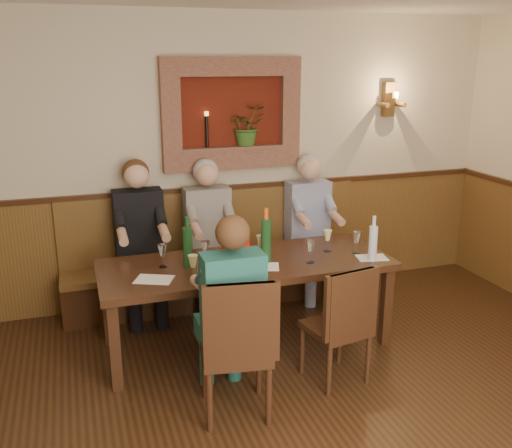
{
  "coord_description": "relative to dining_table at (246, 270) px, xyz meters",
  "views": [
    {
      "loc": [
        -1.31,
        -2.38,
        2.37
      ],
      "look_at": [
        0.1,
        1.9,
        1.05
      ],
      "focal_mm": 40.0,
      "sensor_mm": 36.0,
      "label": 1
    }
  ],
  "objects": [
    {
      "name": "wine_glass_1",
      "position": [
        -0.67,
        0.09,
        0.17
      ],
      "size": [
        0.08,
        0.08,
        0.19
      ],
      "primitive_type": null,
      "color": "white",
      "rests_on": "dining_table"
    },
    {
      "name": "spittoon_bucket",
      "position": [
        -0.13,
        -0.12,
        0.21
      ],
      "size": [
        0.27,
        0.27,
        0.26
      ],
      "primitive_type": "cylinder",
      "rotation": [
        0.0,
        0.0,
        0.2
      ],
      "color": "red",
      "rests_on": "dining_table"
    },
    {
      "name": "wall_sconce",
      "position": [
        1.9,
        1.08,
        1.27
      ],
      "size": [
        0.25,
        0.2,
        0.35
      ],
      "color": "brown",
      "rests_on": "ground"
    },
    {
      "name": "tasting_sheet_c",
      "position": [
        1.03,
        -0.24,
        0.08
      ],
      "size": [
        0.28,
        0.22,
        0.0
      ],
      "primitive_type": "cube",
      "rotation": [
        0.0,
        0.0,
        -0.2
      ],
      "color": "white",
      "rests_on": "dining_table"
    },
    {
      "name": "wine_glass_4",
      "position": [
        -0.5,
        -0.24,
        0.17
      ],
      "size": [
        0.08,
        0.08,
        0.19
      ],
      "primitive_type": null,
      "color": "#DFE186",
      "rests_on": "dining_table"
    },
    {
      "name": "water_bottle",
      "position": [
        1.0,
        -0.3,
        0.23
      ],
      "size": [
        0.09,
        0.09,
        0.38
      ],
      "rotation": [
        0.0,
        0.0,
        -0.25
      ],
      "color": "silver",
      "rests_on": "dining_table"
    },
    {
      "name": "tasting_sheet_b",
      "position": [
        0.08,
        -0.16,
        0.08
      ],
      "size": [
        0.32,
        0.27,
        0.0
      ],
      "primitive_type": "cube",
      "rotation": [
        0.0,
        0.0,
        -0.33
      ],
      "color": "white",
      "rests_on": "dining_table"
    },
    {
      "name": "chair_near_left",
      "position": [
        -0.37,
        -0.93,
        -0.37
      ],
      "size": [
        0.52,
        0.52,
        1.03
      ],
      "rotation": [
        0.0,
        0.0,
        -0.15
      ],
      "color": "black",
      "rests_on": "ground"
    },
    {
      "name": "chair_near_right",
      "position": [
        0.48,
        -0.75,
        -0.4
      ],
      "size": [
        0.48,
        0.48,
        0.94
      ],
      "rotation": [
        0.0,
        0.0,
        0.18
      ],
      "color": "black",
      "rests_on": "ground"
    },
    {
      "name": "person_bench_left",
      "position": [
        -0.76,
        0.84,
        -0.06
      ],
      "size": [
        0.45,
        0.55,
        1.49
      ],
      "color": "black",
      "rests_on": "ground"
    },
    {
      "name": "wine_glass_2",
      "position": [
        -0.14,
        -0.25,
        0.17
      ],
      "size": [
        0.08,
        0.08,
        0.19
      ],
      "primitive_type": null,
      "color": "#DFE186",
      "rests_on": "dining_table"
    },
    {
      "name": "wine_bottle_green_b",
      "position": [
        -0.48,
        0.02,
        0.25
      ],
      "size": [
        0.1,
        0.1,
        0.42
      ],
      "rotation": [
        0.0,
        0.0,
        -0.27
      ],
      "color": "#19471E",
      "rests_on": "dining_table"
    },
    {
      "name": "bench",
      "position": [
        0.0,
        0.94,
        -0.35
      ],
      "size": [
        3.0,
        0.45,
        1.11
      ],
      "color": "#381E0F",
      "rests_on": "ground"
    },
    {
      "name": "room_shell",
      "position": [
        0.0,
        -1.85,
        1.21
      ],
      "size": [
        6.04,
        6.04,
        2.82
      ],
      "color": "beige",
      "rests_on": "ground"
    },
    {
      "name": "dining_table",
      "position": [
        0.0,
        0.0,
        0.0
      ],
      "size": [
        2.4,
        0.9,
        0.75
      ],
      "color": "black",
      "rests_on": "ground"
    },
    {
      "name": "wainscoting",
      "position": [
        0.0,
        -1.85,
        -0.09
      ],
      "size": [
        6.02,
        6.02,
        1.15
      ],
      "color": "brown",
      "rests_on": "ground"
    },
    {
      "name": "tasting_sheet_a",
      "position": [
        -0.78,
        -0.16,
        0.08
      ],
      "size": [
        0.34,
        0.3,
        0.0
      ],
      "primitive_type": "cube",
      "rotation": [
        0.0,
        0.0,
        -0.43
      ],
      "color": "white",
      "rests_on": "dining_table"
    },
    {
      "name": "wine_glass_5",
      "position": [
        0.15,
        0.06,
        0.17
      ],
      "size": [
        0.08,
        0.08,
        0.19
      ],
      "primitive_type": null,
      "color": "#DFE186",
      "rests_on": "dining_table"
    },
    {
      "name": "wine_glass_3",
      "position": [
        0.75,
        0.03,
        0.17
      ],
      "size": [
        0.08,
        0.08,
        0.19
      ],
      "primitive_type": null,
      "color": "#DFE186",
      "rests_on": "dining_table"
    },
    {
      "name": "wine_glass_0",
      "position": [
        -0.1,
        -0.19,
        0.17
      ],
      "size": [
        0.08,
        0.08,
        0.19
      ],
      "primitive_type": null,
      "color": "#DFE186",
      "rests_on": "dining_table"
    },
    {
      "name": "person_bench_mid",
      "position": [
        -0.11,
        0.84,
        -0.07
      ],
      "size": [
        0.44,
        0.53,
        1.46
      ],
      "color": "#5C5854",
      "rests_on": "ground"
    },
    {
      "name": "person_bench_right",
      "position": [
        0.94,
        0.84,
        -0.08
      ],
      "size": [
        0.43,
        0.53,
        1.45
      ],
      "color": "navy",
      "rests_on": "ground"
    },
    {
      "name": "wine_glass_8",
      "position": [
        0.96,
        -0.09,
        0.17
      ],
      "size": [
        0.08,
        0.08,
        0.19
      ],
      "primitive_type": null,
      "color": "white",
      "rests_on": "dining_table"
    },
    {
      "name": "wine_bottle_green_a",
      "position": [
        0.15,
        -0.05,
        0.27
      ],
      "size": [
        0.09,
        0.09,
        0.46
      ],
      "rotation": [
        0.0,
        0.0,
        -0.01
      ],
      "color": "#19471E",
      "rests_on": "dining_table"
    },
    {
      "name": "person_chair_front",
      "position": [
        -0.36,
        -0.78,
        -0.09
      ],
      "size": [
        0.41,
        0.51,
        1.41
      ],
      "color": "navy",
      "rests_on": "ground"
    },
    {
      "name": "wine_glass_7",
      "position": [
        0.49,
        -0.19,
        0.17
      ],
      "size": [
        0.08,
        0.08,
        0.19
      ],
      "primitive_type": null,
      "color": "white",
      "rests_on": "dining_table"
    },
    {
      "name": "tasting_sheet_d",
      "position": [
        -0.25,
        -0.28,
        0.08
      ],
      "size": [
        0.33,
        0.24,
        0.0
      ],
      "primitive_type": "cube",
      "rotation": [
        0.0,
        0.0,
        -0.04
      ],
      "color": "white",
      "rests_on": "dining_table"
    },
    {
      "name": "wall_niche",
      "position": [
        0.24,
        1.09,
        1.13
      ],
      "size": [
        1.36,
        0.3,
        1.06
      ],
      "color": "#55170C",
      "rests_on": "ground"
    },
    {
      "name": "wine_glass_6",
      "position": [
        -0.33,
        0.07,
        0.17
      ],
      "size": [
        0.08,
        0.08,
        0.19
      ],
      "primitive_type": null,
      "color": "white",
      "rests_on": "dining_table"
    }
  ]
}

